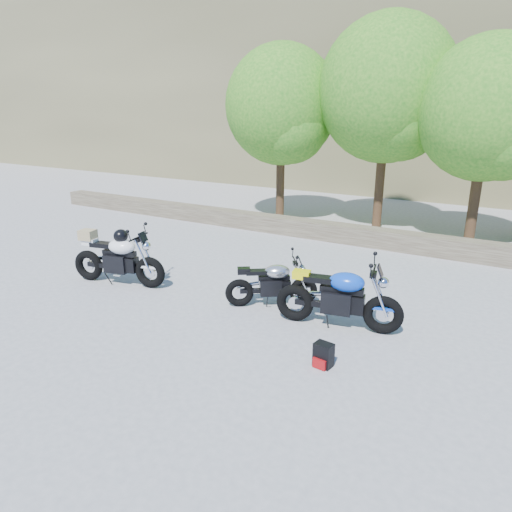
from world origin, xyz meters
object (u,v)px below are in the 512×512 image
(silver_bike, at_px, (272,284))
(backpack, at_px, (323,355))
(white_bike, at_px, (117,257))
(blue_bike, at_px, (339,298))

(silver_bike, bearing_deg, backpack, -77.47)
(white_bike, xyz_separation_m, blue_bike, (4.85, 0.44, -0.07))
(blue_bike, bearing_deg, white_bike, 173.97)
(silver_bike, bearing_deg, blue_bike, -44.29)
(blue_bike, relative_size, backpack, 6.00)
(white_bike, bearing_deg, backpack, -22.69)
(white_bike, height_order, backpack, white_bike)
(white_bike, relative_size, blue_bike, 1.01)
(silver_bike, distance_m, backpack, 2.34)
(white_bike, xyz_separation_m, backpack, (5.13, -0.90, -0.43))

